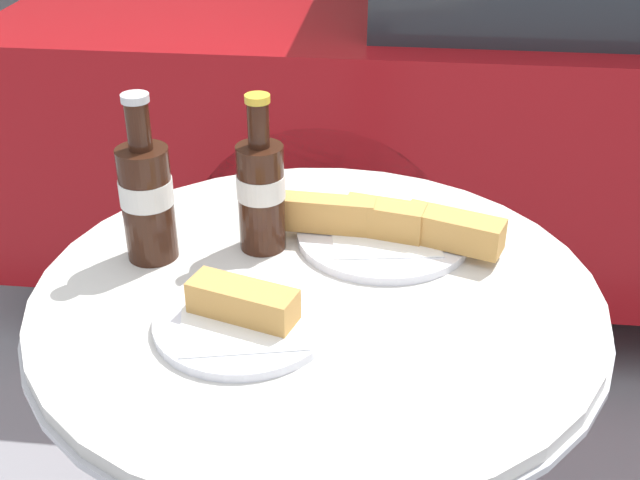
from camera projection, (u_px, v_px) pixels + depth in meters
name	position (u px, v px, depth m)	size (l,w,h in m)	color
bistro_table	(317.00, 392.00, 1.14)	(0.76, 0.76, 0.78)	#B7B7BC
cola_bottle_left	(261.00, 190.00, 1.10)	(0.07, 0.07, 0.23)	#33190F
cola_bottle_right	(147.00, 196.00, 1.08)	(0.07, 0.07, 0.24)	#33190F
lunch_plate_near	(388.00, 229.00, 1.14)	(0.32, 0.25, 0.06)	white
lunch_plate_far	(243.00, 315.00, 0.97)	(0.22, 0.22, 0.05)	white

